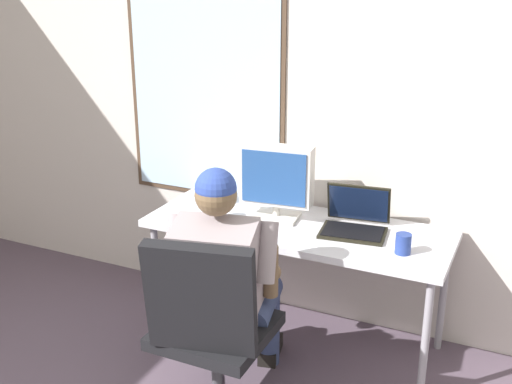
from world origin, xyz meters
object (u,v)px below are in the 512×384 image
object	(u,v)px
desk	(298,234)
crt_monitor	(277,178)
wine_glass	(209,203)
office_chair	(209,321)
laptop	(355,219)
person_seated	(225,277)
desk_speaker	(214,188)
coffee_mug	(403,244)

from	to	relation	value
desk	crt_monitor	xyz separation A→B (m)	(-0.15, 0.04, 0.30)
crt_monitor	wine_glass	size ratio (longest dim) A/B	2.99
office_chair	laptop	distance (m)	1.03
person_seated	crt_monitor	distance (m)	0.71
desk	laptop	xyz separation A→B (m)	(0.30, 0.07, 0.12)
laptop	desk_speaker	xyz separation A→B (m)	(-0.89, 0.04, 0.04)
crt_monitor	person_seated	bearing A→B (deg)	-89.31
wine_glass	coffee_mug	xyz separation A→B (m)	(1.08, 0.01, -0.04)
desk	wine_glass	distance (m)	0.52
desk	coffee_mug	size ratio (longest dim) A/B	16.19
office_chair	crt_monitor	bearing A→B (deg)	93.73
crt_monitor	wine_glass	world-z (taller)	crt_monitor
office_chair	wine_glass	distance (m)	0.86
crt_monitor	desk	bearing A→B (deg)	-15.51
laptop	coffee_mug	world-z (taller)	laptop
crt_monitor	coffee_mug	distance (m)	0.79
crt_monitor	laptop	size ratio (longest dim) A/B	1.12
office_chair	crt_monitor	distance (m)	0.98
desk_speaker	wine_glass	bearing A→B (deg)	-66.51
office_chair	coffee_mug	bearing A→B (deg)	46.56
desk	desk_speaker	xyz separation A→B (m)	(-0.58, 0.11, 0.15)
wine_glass	laptop	bearing A→B (deg)	14.45
person_seated	desk_speaker	size ratio (longest dim) A/B	6.40
coffee_mug	desk_speaker	bearing A→B (deg)	169.18
coffee_mug	desk	bearing A→B (deg)	168.65
desk	person_seated	size ratio (longest dim) A/B	1.35
crt_monitor	laptop	xyz separation A→B (m)	(0.45, 0.03, -0.18)
office_chair	person_seated	distance (m)	0.27
office_chair	crt_monitor	world-z (taller)	crt_monitor
crt_monitor	coffee_mug	bearing A→B (deg)	-12.17
desk_speaker	coffee_mug	distance (m)	1.21
desk	person_seated	distance (m)	0.61
person_seated	desk_speaker	xyz separation A→B (m)	(-0.44, 0.70, 0.17)
office_chair	desk_speaker	size ratio (longest dim) A/B	5.14
laptop	coffee_mug	xyz separation A→B (m)	(0.30, -0.19, -0.01)
office_chair	coffee_mug	world-z (taller)	office_chair
desk	laptop	distance (m)	0.33
desk	laptop	world-z (taller)	laptop
desk_speaker	coffee_mug	xyz separation A→B (m)	(1.19, -0.23, -0.05)
office_chair	laptop	size ratio (longest dim) A/B	2.63
wine_glass	office_chair	bearing A→B (deg)	-61.60
desk_speaker	desk	bearing A→B (deg)	-10.27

